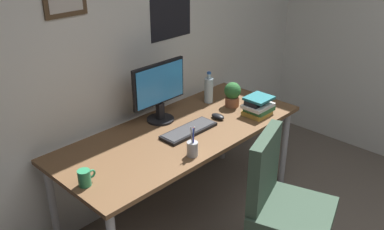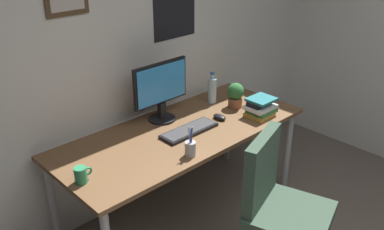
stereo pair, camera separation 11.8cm
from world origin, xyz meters
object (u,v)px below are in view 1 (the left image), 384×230
computer_mouse (218,116)px  potted_plant (232,94)px  monitor (159,90)px  water_bottle (209,90)px  book_stack_left (258,106)px  pen_cup (192,148)px  coffee_mug_near (85,178)px  office_chair (281,201)px  keyboard (189,130)px

computer_mouse → potted_plant: potted_plant is taller
monitor → water_bottle: size_ratio=1.82×
monitor → book_stack_left: bearing=-38.9°
computer_mouse → potted_plant: (0.25, 0.07, 0.09)m
computer_mouse → pen_cup: (-0.51, -0.23, 0.04)m
coffee_mug_near → potted_plant: 1.41m
office_chair → computer_mouse: size_ratio=8.64×
monitor → pen_cup: bearing=-111.3°
potted_plant → coffee_mug_near: bearing=-176.3°
computer_mouse → book_stack_left: bearing=-33.4°
book_stack_left → keyboard: bearing=162.5°
water_bottle → coffee_mug_near: (-1.33, -0.28, -0.06)m
potted_plant → pen_cup: pen_cup is taller
coffee_mug_near → water_bottle: bearing=11.7°
pen_cup → book_stack_left: 0.77m
pen_cup → book_stack_left: (0.77, 0.06, 0.01)m
computer_mouse → coffee_mug_near: (-1.15, -0.02, 0.03)m
monitor → coffee_mug_near: 0.92m
book_stack_left → office_chair: bearing=-132.8°
keyboard → computer_mouse: bearing=-1.1°
potted_plant → book_stack_left: bearing=-88.7°
water_bottle → book_stack_left: (0.07, -0.43, -0.04)m
monitor → water_bottle: bearing=-3.7°
water_bottle → book_stack_left: bearing=-80.2°
coffee_mug_near → computer_mouse: bearing=1.0°
office_chair → water_bottle: size_ratio=3.76×
office_chair → monitor: size_ratio=2.07×
keyboard → pen_cup: size_ratio=2.15×
office_chair → pen_cup: office_chair is taller
water_bottle → coffee_mug_near: 1.36m
monitor → keyboard: monitor is taller
water_bottle → coffee_mug_near: water_bottle is taller
monitor → coffee_mug_near: bearing=-159.8°
office_chair → potted_plant: (0.53, 0.82, 0.31)m
computer_mouse → water_bottle: (0.18, 0.26, 0.09)m
office_chair → pen_cup: (-0.23, 0.52, 0.26)m
monitor → book_stack_left: (0.57, -0.46, -0.17)m
keyboard → pen_cup: 0.32m
monitor → potted_plant: (0.56, -0.22, -0.13)m
office_chair → book_stack_left: office_chair is taller
computer_mouse → book_stack_left: 0.31m
keyboard → potted_plant: 0.56m
computer_mouse → keyboard: bearing=178.9°
potted_plant → keyboard: bearing=-173.3°
office_chair → computer_mouse: 0.83m
monitor → office_chair: bearing=-88.2°
office_chair → pen_cup: bearing=114.3°
coffee_mug_near → office_chair: bearing=-39.8°
water_bottle → potted_plant: size_ratio=1.29×
monitor → keyboard: (0.01, -0.28, -0.23)m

